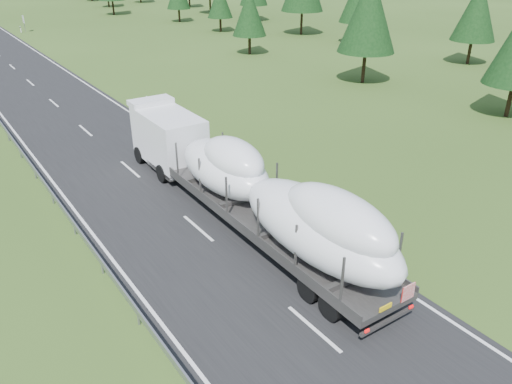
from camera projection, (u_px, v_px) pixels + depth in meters
ground at (314, 329)px, 18.78m from camera, size 400.00×400.00×0.00m
highway_sign at (24, 20)px, 80.40m from camera, size 0.08×0.90×2.60m
boat_truck at (249, 183)px, 24.50m from camera, size 3.42×21.79×4.49m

